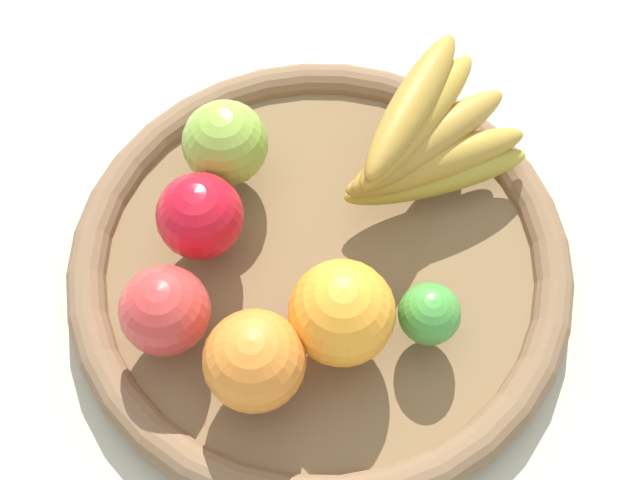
# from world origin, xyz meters

# --- Properties ---
(ground_plane) EXTENTS (2.40, 2.40, 0.00)m
(ground_plane) POSITION_xyz_m (0.00, 0.00, 0.00)
(ground_plane) COLOR #BCB99D
(ground_plane) RESTS_ON ground
(basket) EXTENTS (0.41, 0.41, 0.04)m
(basket) POSITION_xyz_m (0.00, 0.00, 0.02)
(basket) COLOR brown
(basket) RESTS_ON ground_plane
(orange_0) EXTENTS (0.08, 0.08, 0.08)m
(orange_0) POSITION_xyz_m (0.06, 0.04, 0.08)
(orange_0) COLOR orange
(orange_0) RESTS_ON basket
(banana_bunch) EXTENTS (0.16, 0.15, 0.09)m
(banana_bunch) POSITION_xyz_m (-0.10, 0.06, 0.08)
(banana_bunch) COLOR #AC9831
(banana_bunch) RESTS_ON basket
(apple_0) EXTENTS (0.09, 0.09, 0.07)m
(apple_0) POSITION_xyz_m (0.02, -0.09, 0.07)
(apple_0) COLOR red
(apple_0) RESTS_ON basket
(apple_1) EXTENTS (0.09, 0.09, 0.07)m
(apple_1) POSITION_xyz_m (0.10, -0.09, 0.07)
(apple_1) COLOR #C53835
(apple_1) RESTS_ON basket
(apple_2) EXTENTS (0.09, 0.09, 0.07)m
(apple_2) POSITION_xyz_m (-0.05, -0.10, 0.07)
(apple_2) COLOR #8AB03D
(apple_2) RESTS_ON basket
(lime_0) EXTENTS (0.05, 0.05, 0.05)m
(lime_0) POSITION_xyz_m (0.04, 0.10, 0.06)
(lime_0) COLOR green
(lime_0) RESTS_ON basket
(orange_1) EXTENTS (0.10, 0.10, 0.07)m
(orange_1) POSITION_xyz_m (0.11, -0.01, 0.07)
(orange_1) COLOR orange
(orange_1) RESTS_ON basket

